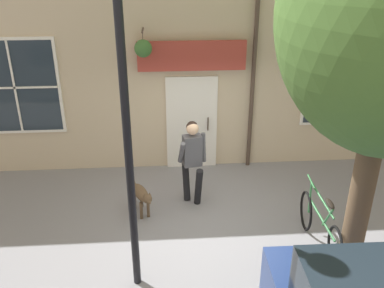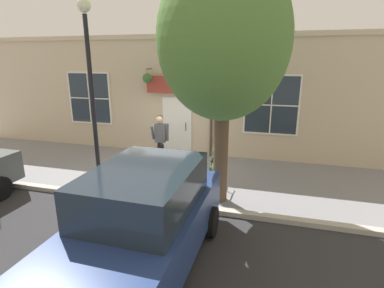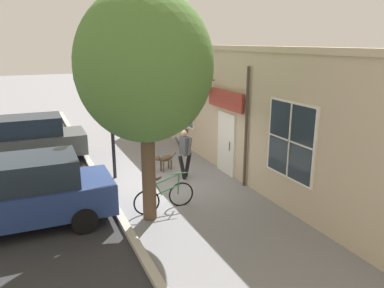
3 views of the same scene
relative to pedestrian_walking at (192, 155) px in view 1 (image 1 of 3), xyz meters
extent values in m
plane|color=gray|center=(0.68, 0.30, -1.02)|extent=(90.00, 90.00, 0.00)
cube|color=#C6B293|center=(-1.67, 0.30, 1.03)|extent=(0.30, 18.00, 4.11)
cube|color=white|center=(-1.50, 0.09, 0.03)|extent=(0.10, 1.10, 2.10)
cube|color=#232D38|center=(-1.47, 0.09, -0.02)|extent=(0.03, 0.90, 1.90)
cylinder|color=#47382D|center=(-1.41, 0.44, 0.03)|extent=(0.03, 0.03, 0.30)
cube|color=#AD3D33|center=(-1.40, 0.09, 1.53)|extent=(0.08, 2.20, 0.60)
cylinder|color=#47382D|center=(-1.44, 1.38, 0.82)|extent=(0.09, 0.09, 3.70)
cylinder|color=#47382D|center=(-1.28, -0.86, 2.07)|extent=(0.44, 0.04, 0.04)
cylinder|color=#47382D|center=(-1.10, -0.86, 1.89)|extent=(0.01, 0.01, 0.34)
cone|color=#2D2823|center=(-1.10, -0.86, 1.67)|extent=(0.32, 0.32, 0.18)
sphere|color=#3D6B33|center=(-1.10, -0.86, 1.76)|extent=(0.34, 0.34, 0.34)
cube|color=white|center=(-1.50, -3.51, 0.93)|extent=(0.08, 1.82, 2.02)
cube|color=#232D38|center=(-1.47, -3.51, 0.93)|extent=(0.03, 1.70, 1.90)
cube|color=white|center=(-1.45, -3.51, 0.93)|extent=(0.04, 0.04, 1.90)
cube|color=white|center=(-1.45, -3.51, 0.93)|extent=(0.04, 1.70, 0.04)
cube|color=white|center=(-1.50, 3.41, 0.93)|extent=(0.08, 1.82, 2.02)
cube|color=#232D38|center=(-1.47, 3.41, 0.93)|extent=(0.03, 1.70, 1.90)
cube|color=white|center=(-1.45, 3.41, 0.93)|extent=(0.04, 0.04, 1.90)
cube|color=white|center=(-1.45, 3.41, 0.93)|extent=(0.04, 1.70, 0.04)
cylinder|color=black|center=(0.14, 0.11, -0.61)|extent=(0.32, 0.18, 0.83)
cylinder|color=black|center=(-0.14, -0.11, -0.61)|extent=(0.32, 0.18, 0.83)
cube|color=#4C4C51|center=(0.00, 0.00, 0.09)|extent=(0.28, 0.38, 0.60)
sphere|color=tan|center=(0.02, 0.00, 0.55)|extent=(0.23, 0.23, 0.23)
sphere|color=black|center=(-0.01, 0.00, 0.57)|extent=(0.21, 0.21, 0.21)
cylinder|color=#4C4C51|center=(-0.09, 0.22, 0.11)|extent=(0.17, 0.11, 0.57)
cylinder|color=#4C4C51|center=(0.14, -0.21, 0.13)|extent=(0.34, 0.15, 0.52)
ellipsoid|color=brown|center=(0.31, -0.98, -0.59)|extent=(0.65, 0.44, 0.20)
cylinder|color=brown|center=(0.45, -0.85, -0.85)|extent=(0.06, 0.06, 0.35)
cylinder|color=brown|center=(0.50, -0.97, -0.85)|extent=(0.06, 0.06, 0.35)
cylinder|color=brown|center=(0.11, -0.98, -0.85)|extent=(0.06, 0.06, 0.35)
cylinder|color=brown|center=(0.16, -1.11, -0.85)|extent=(0.06, 0.06, 0.35)
sphere|color=brown|center=(0.65, -0.84, -0.51)|extent=(0.17, 0.17, 0.17)
cone|color=brown|center=(0.75, -0.80, -0.53)|extent=(0.13, 0.12, 0.09)
cone|color=brown|center=(0.62, -0.80, -0.43)|extent=(0.06, 0.06, 0.07)
cone|color=brown|center=(0.66, -0.89, -0.43)|extent=(0.06, 0.06, 0.07)
cylinder|color=brown|center=(-0.05, -1.12, -0.54)|extent=(0.21, 0.11, 0.14)
cylinder|color=brown|center=(1.97, 2.34, 0.33)|extent=(0.35, 0.35, 2.71)
torus|color=black|center=(0.94, 1.95, -0.69)|extent=(0.71, 0.10, 0.70)
torus|color=black|center=(1.97, 2.09, -0.69)|extent=(0.71, 0.10, 0.70)
cylinder|color=#33723F|center=(1.46, 2.02, -0.49)|extent=(0.97, 0.17, 0.25)
cylinder|color=#33723F|center=(1.64, 2.04, -0.35)|extent=(0.26, 0.07, 0.46)
cylinder|color=#33723F|center=(1.41, 2.01, -0.17)|extent=(0.82, 0.14, 0.21)
cylinder|color=#33723F|center=(1.02, 1.96, -0.37)|extent=(0.08, 0.05, 0.58)
cylinder|color=#33723F|center=(0.98, 1.96, -0.07)|extent=(0.46, 0.06, 0.03)
ellipsoid|color=black|center=(1.64, 2.04, -0.09)|extent=(0.26, 0.13, 0.11)
cylinder|color=black|center=(2.12, -0.98, 1.21)|extent=(0.11, 0.11, 4.46)
camera|label=1|loc=(7.09, -0.51, 3.62)|focal=40.00mm
camera|label=2|loc=(8.81, 3.50, 2.40)|focal=28.00mm
camera|label=3|loc=(4.55, 10.80, 3.37)|focal=35.00mm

